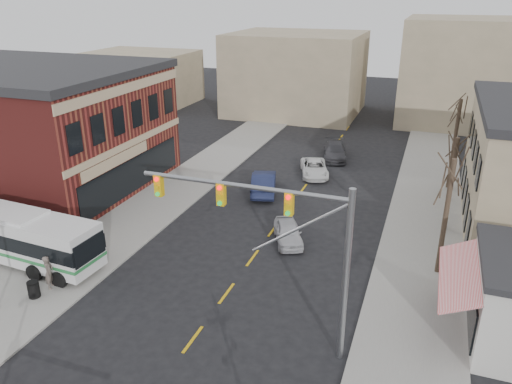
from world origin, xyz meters
TOP-DOWN VIEW (x-y plane):
  - ground at (0.00, 0.00)m, footprint 160.00×160.00m
  - sidewalk_west at (-9.50, 20.00)m, footprint 5.00×60.00m
  - sidewalk_east at (9.50, 20.00)m, footprint 5.00×60.00m
  - tree_east_a at (10.50, 12.00)m, footprint 0.28×0.28m
  - tree_east_b at (10.80, 18.00)m, footprint 0.28×0.28m
  - tree_east_c at (11.00, 26.00)m, footprint 0.28×0.28m
  - transit_bus at (-13.37, 5.03)m, footprint 12.03×3.37m
  - traffic_signal_mast at (4.01, 3.18)m, footprint 9.31×0.30m
  - trash_bin at (-9.26, 2.16)m, footprint 0.60×0.60m
  - car_a at (1.40, 12.79)m, footprint 3.06×4.22m
  - car_b at (-2.79, 20.15)m, footprint 3.18×5.46m
  - car_c at (0.06, 25.35)m, footprint 3.56×5.15m
  - car_d at (0.79, 30.55)m, footprint 3.10×5.34m
  - pedestrian_near at (-9.06, 3.18)m, footprint 0.69×0.81m
  - pedestrian_far at (-10.56, 6.68)m, footprint 0.97×1.07m

SIDE VIEW (x-z plane):
  - ground at x=0.00m, z-range 0.00..0.00m
  - sidewalk_west at x=-9.50m, z-range 0.00..0.12m
  - sidewalk_east at x=9.50m, z-range 0.00..0.12m
  - trash_bin at x=-9.26m, z-range 0.12..1.02m
  - car_c at x=0.06m, z-range 0.00..1.31m
  - car_a at x=1.40m, z-range 0.00..1.33m
  - car_d at x=0.79m, z-range 0.00..1.46m
  - car_b at x=-2.79m, z-range 0.00..1.70m
  - pedestrian_far at x=-10.56m, z-range 0.12..1.91m
  - pedestrian_near at x=-9.06m, z-range 0.12..2.01m
  - transit_bus at x=-13.37m, z-range 0.21..3.27m
  - tree_east_b at x=10.80m, z-range 0.12..6.42m
  - tree_east_a at x=10.50m, z-range 0.12..6.87m
  - tree_east_c at x=11.00m, z-range 0.12..7.32m
  - traffic_signal_mast at x=4.01m, z-range 1.70..9.70m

